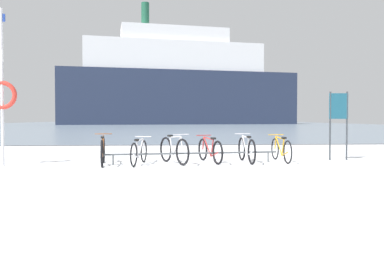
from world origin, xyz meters
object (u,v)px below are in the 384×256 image
object	(u,v)px
bicycle_1	(139,152)
bicycle_2	(174,150)
info_sign	(339,114)
rescue_post	(2,91)
bicycle_3	(210,150)
ferry_ship	(179,84)
bicycle_4	(246,150)
bicycle_0	(103,151)
bicycle_5	(281,149)

from	to	relation	value
bicycle_1	bicycle_2	world-z (taller)	bicycle_2
info_sign	rescue_post	size ratio (longest dim) A/B	0.49
bicycle_3	ferry_ship	xyz separation A→B (m)	(1.14, 66.35, 7.69)
bicycle_4	ferry_ship	size ratio (longest dim) A/B	0.04
bicycle_1	bicycle_2	size ratio (longest dim) A/B	1.07
bicycle_0	ferry_ship	distance (m)	67.25
bicycle_0	bicycle_5	size ratio (longest dim) A/B	1.01
bicycle_1	bicycle_2	bearing A→B (deg)	7.93
bicycle_0	bicycle_5	xyz separation A→B (m)	(4.94, 0.42, -0.02)
ferry_ship	bicycle_0	bearing A→B (deg)	-93.46
bicycle_1	bicycle_3	distance (m)	1.97
ferry_ship	bicycle_4	bearing A→B (deg)	-90.10
bicycle_3	rescue_post	xyz separation A→B (m)	(-5.45, -0.38, 1.60)
bicycle_2	rescue_post	size ratio (longest dim) A/B	0.38
bicycle_0	ferry_ship	xyz separation A→B (m)	(4.03, 66.69, 7.67)
bicycle_2	bicycle_5	distance (m)	3.07
bicycle_0	bicycle_4	world-z (taller)	bicycle_0
rescue_post	info_sign	bearing A→B (deg)	4.21
bicycle_0	bicycle_5	distance (m)	4.96
bicycle_4	bicycle_5	xyz separation A→B (m)	(1.02, 0.13, -0.01)
bicycle_2	bicycle_3	xyz separation A→B (m)	(1.01, 0.20, -0.03)
bicycle_0	bicycle_1	world-z (taller)	bicycle_0
bicycle_5	ferry_ship	bearing A→B (deg)	90.78
bicycle_2	info_sign	distance (m)	4.97
bicycle_3	bicycle_5	distance (m)	2.05
bicycle_0	bicycle_5	world-z (taller)	bicycle_0
bicycle_0	bicycle_2	distance (m)	1.89
bicycle_4	bicycle_5	distance (m)	1.03
bicycle_1	bicycle_2	xyz separation A→B (m)	(0.93, 0.13, 0.03)
bicycle_1	bicycle_4	bearing A→B (deg)	5.27
bicycle_2	bicycle_4	xyz separation A→B (m)	(2.03, 0.14, -0.01)
ferry_ship	info_sign	bearing A→B (deg)	-87.67
bicycle_1	bicycle_5	xyz separation A→B (m)	(3.99, 0.41, 0.01)
rescue_post	bicycle_1	bearing A→B (deg)	0.77
bicycle_0	info_sign	world-z (taller)	info_sign
bicycle_0	bicycle_2	size ratio (longest dim) A/B	1.13
bicycle_3	bicycle_4	distance (m)	1.03
bicycle_5	ferry_ship	world-z (taller)	ferry_ship
bicycle_5	ferry_ship	xyz separation A→B (m)	(-0.90, 66.27, 7.69)
bicycle_2	bicycle_5	size ratio (longest dim) A/B	0.89
rescue_post	bicycle_5	bearing A→B (deg)	3.47
bicycle_5	info_sign	distance (m)	2.07
bicycle_0	bicycle_2	xyz separation A→B (m)	(1.88, 0.14, 0.00)
bicycle_0	rescue_post	bearing A→B (deg)	-179.21
bicycle_3	bicycle_4	xyz separation A→B (m)	(1.02, -0.06, 0.02)
rescue_post	ferry_ship	world-z (taller)	ferry_ship
ferry_ship	bicycle_5	bearing A→B (deg)	-89.22
bicycle_2	bicycle_3	bearing A→B (deg)	11.15
bicycle_1	bicycle_4	world-z (taller)	bicycle_4
bicycle_1	ferry_ship	world-z (taller)	ferry_ship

